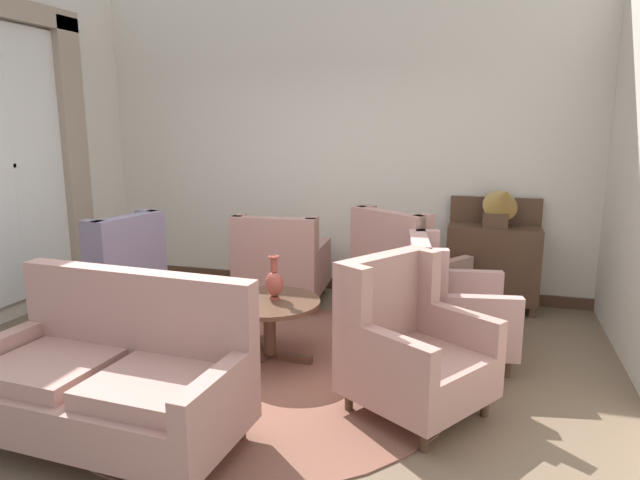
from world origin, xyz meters
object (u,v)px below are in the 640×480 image
object	(u,v)px
porcelain_vase	(274,282)
side_table	(411,295)
sideboard	(493,262)
armchair_near_sideboard	(450,307)
gramophone	(502,203)
armchair_near_window	(404,274)
coffee_table	(269,312)
armchair_beside_settee	(112,284)
armchair_far_left	(408,347)
settee	(112,378)
armchair_foreground_right	(281,266)

from	to	relation	value
porcelain_vase	side_table	bearing A→B (deg)	29.91
side_table	sideboard	size ratio (longest dim) A/B	0.65
armchair_near_sideboard	sideboard	size ratio (longest dim) A/B	0.86
porcelain_vase	side_table	world-z (taller)	porcelain_vase
side_table	sideboard	world-z (taller)	sideboard
armchair_near_sideboard	side_table	world-z (taller)	armchair_near_sideboard
sideboard	gramophone	xyz separation A→B (m)	(0.05, -0.09, 0.62)
armchair_near_window	coffee_table	bearing A→B (deg)	89.50
porcelain_vase	gramophone	xyz separation A→B (m)	(1.72, 1.71, 0.48)
armchair_beside_settee	side_table	world-z (taller)	armchair_beside_settee
armchair_far_left	settee	bearing A→B (deg)	151.04
armchair_beside_settee	gramophone	size ratio (longest dim) A/B	2.12
settee	armchair_foreground_right	size ratio (longest dim) A/B	1.71
coffee_table	porcelain_vase	bearing A→B (deg)	52.87
porcelain_vase	armchair_foreground_right	world-z (taller)	armchair_foreground_right
armchair_foreground_right	armchair_near_window	bearing A→B (deg)	172.34
coffee_table	armchair_far_left	size ratio (longest dim) A/B	0.75
armchair_foreground_right	armchair_near_sideboard	bearing A→B (deg)	148.18
armchair_beside_settee	armchair_near_window	bearing A→B (deg)	126.48
armchair_near_window	armchair_foreground_right	bearing A→B (deg)	30.83
porcelain_vase	armchair_far_left	distance (m)	1.28
armchair_far_left	side_table	xyz separation A→B (m)	(-0.13, 1.13, 0.01)
gramophone	coffee_table	bearing A→B (deg)	-135.14
armchair_near_sideboard	side_table	bearing A→B (deg)	55.14
armchair_near_window	sideboard	world-z (taller)	sideboard
armchair_near_sideboard	side_table	size ratio (longest dim) A/B	1.33
armchair_beside_settee	settee	bearing A→B (deg)	46.74
armchair_far_left	gramophone	bearing A→B (deg)	17.87
coffee_table	settee	distance (m)	1.46
porcelain_vase	armchair_far_left	bearing A→B (deg)	-25.34
armchair_far_left	armchair_near_window	xyz separation A→B (m)	(-0.29, 1.81, 0.01)
armchair_beside_settee	coffee_table	bearing A→B (deg)	95.76
porcelain_vase	settee	distance (m)	1.53
porcelain_vase	settee	xyz separation A→B (m)	(-0.48, -1.43, -0.23)
settee	armchair_near_window	distance (m)	3.02
gramophone	sideboard	bearing A→B (deg)	118.18
gramophone	armchair_foreground_right	bearing A→B (deg)	-170.21
armchair_near_window	gramophone	bearing A→B (deg)	-119.80
armchair_near_sideboard	gramophone	bearing A→B (deg)	-26.47
sideboard	gramophone	size ratio (longest dim) A/B	2.17
armchair_near_window	armchair_far_left	bearing A→B (deg)	132.60
armchair_far_left	gramophone	size ratio (longest dim) A/B	2.09
coffee_table	armchair_beside_settee	distance (m)	1.56
gramophone	armchair_near_window	bearing A→B (deg)	-153.39
settee	gramophone	world-z (taller)	gramophone
porcelain_vase	sideboard	size ratio (longest dim) A/B	0.31
sideboard	armchair_foreground_right	bearing A→B (deg)	-167.60
armchair_foreground_right	side_table	world-z (taller)	armchair_foreground_right
settee	armchair_far_left	distance (m)	1.85
armchair_foreground_right	sideboard	bearing A→B (deg)	-172.50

